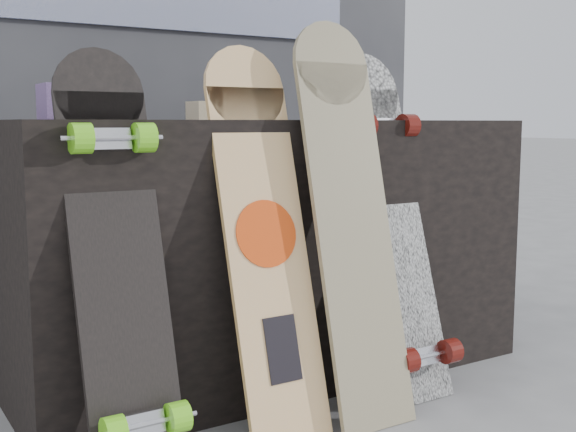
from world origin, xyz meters
TOP-DOWN VIEW (x-y plane):
  - ground at (0.00, 0.00)m, footprint 60.00×60.00m
  - vendor_table at (0.00, 0.50)m, footprint 1.60×0.60m
  - booth at (0.00, 1.35)m, footprint 2.40×0.22m
  - merch_box_purple at (-0.56, 0.63)m, footprint 0.18×0.12m
  - merch_box_small at (0.38, 0.55)m, footprint 0.14×0.14m
  - merch_box_flat at (-0.07, 0.69)m, footprint 0.22×0.10m
  - longboard_geisha at (-0.23, 0.14)m, footprint 0.23×0.28m
  - longboard_celtic at (0.01, 0.10)m, footprint 0.24×0.28m
  - longboard_cascadia at (0.23, 0.18)m, footprint 0.23×0.37m
  - skateboard_dark at (-0.61, 0.16)m, footprint 0.22×0.33m

SIDE VIEW (x-z plane):
  - ground at x=0.00m, z-range 0.00..0.00m
  - vendor_table at x=0.00m, z-range 0.00..0.80m
  - skateboard_dark at x=-0.61m, z-range 0.01..0.99m
  - longboard_cascadia at x=0.23m, z-range 0.02..1.02m
  - longboard_geisha at x=-0.23m, z-range 0.03..1.02m
  - longboard_celtic at x=0.01m, z-range 0.03..1.10m
  - merch_box_flat at x=-0.07m, z-range 0.80..0.86m
  - merch_box_purple at x=-0.56m, z-range 0.80..0.90m
  - merch_box_small at x=0.38m, z-range 0.80..0.92m
  - booth at x=0.00m, z-range 0.00..2.20m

